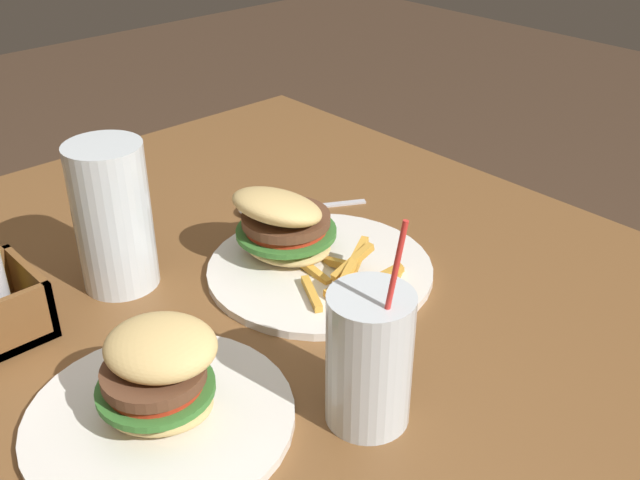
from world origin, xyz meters
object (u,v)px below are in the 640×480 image
Objects in this scene: meal_plate_far at (160,395)px; meal_plate_near at (300,244)px; juice_glass at (371,363)px; spoon at (264,208)px; beer_glass at (113,219)px.

meal_plate_near is at bearing -66.15° from meal_plate_far.
juice_glass is (-0.24, 0.13, 0.03)m from meal_plate_near.
spoon is (0.39, -0.18, -0.05)m from juice_glass.
meal_plate_far is at bearing 67.81° from spoon.
meal_plate_far is at bearing 50.86° from juice_glass.
beer_glass is (0.12, 0.18, 0.05)m from meal_plate_near.
meal_plate_far is (-0.24, 0.09, -0.05)m from beer_glass.
meal_plate_near is at bearing -27.40° from juice_glass.
spoon is 0.70× the size of meal_plate_far.
beer_glass is 0.71× the size of meal_plate_far.
beer_glass is at bearing 56.92° from meal_plate_near.
meal_plate_far is at bearing 158.90° from beer_glass.
meal_plate_near is 0.22m from beer_glass.
spoon is (0.14, -0.06, -0.03)m from meal_plate_near.
beer_glass is 0.25m from spoon.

